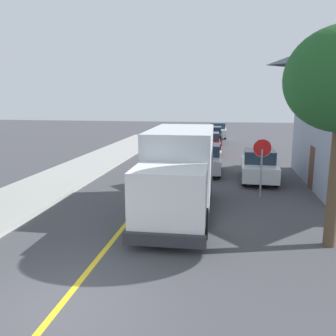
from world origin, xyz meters
name	(u,v)px	position (x,y,z in m)	size (l,w,h in m)	color
ground_plane	(58,309)	(0.00, 0.00, 0.00)	(120.00, 120.00, 0.00)	#424247
centre_line_yellow	(154,190)	(0.00, 10.00, 0.00)	(0.16, 56.00, 0.01)	gold
box_truck	(179,168)	(1.68, 6.86, 1.77)	(2.55, 7.23, 3.20)	silver
parked_car_near	(206,159)	(2.27, 14.59, 0.79)	(1.87, 4.43, 1.67)	#B7B7BC
parked_car_mid	(209,144)	(2.05, 22.05, 0.79)	(2.01, 4.48, 1.67)	maroon
parked_car_far	(213,136)	(2.10, 28.08, 0.79)	(1.81, 4.40, 1.67)	black
parked_car_furthest	(218,131)	(2.45, 33.62, 0.79)	(1.92, 4.45, 1.67)	silver
parked_van_across	(259,166)	(5.20, 12.95, 0.79)	(1.93, 4.45, 1.67)	silver
stop_sign	(262,157)	(4.98, 9.43, 1.86)	(0.80, 0.10, 2.65)	gray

